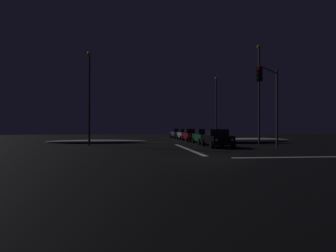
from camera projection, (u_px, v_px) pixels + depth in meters
ground at (211, 159)px, 16.31m from camera, size 120.00×120.00×0.10m
stop_line_north at (187, 149)px, 23.66m from camera, size 0.35×12.61×0.01m
centre_line_ns at (170, 142)px, 35.19m from camera, size 22.00×0.15×0.01m
snow_bank_left_curb at (97, 142)px, 31.98m from camera, size 10.92×1.50×0.39m
snow_bank_right_curb at (250, 141)px, 31.94m from camera, size 9.38×1.50×0.60m
sedan_black at (217, 138)px, 25.64m from camera, size 2.02×4.33×1.57m
sedan_green at (205, 136)px, 30.97m from camera, size 2.02×4.33×1.57m
sedan_red at (192, 135)px, 37.26m from camera, size 2.02×4.33×1.57m
sedan_white at (185, 134)px, 43.24m from camera, size 2.02×4.33×1.57m
sedan_gray at (178, 133)px, 48.59m from camera, size 2.02×4.33×1.57m
sedan_blue at (176, 133)px, 54.52m from camera, size 2.02×4.33×1.57m
traffic_signal_ne at (270, 93)px, 23.71m from camera, size 3.07×3.07×6.60m
streetlamp_right_near at (259, 88)px, 30.23m from camera, size 0.44×0.44×10.21m
streetlamp_right_far at (216, 103)px, 46.12m from camera, size 0.44×0.44×9.62m
streetlamp_left_near at (89, 91)px, 28.30m from camera, size 0.44×0.44×9.01m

